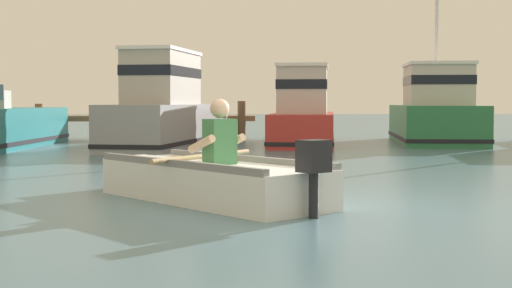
# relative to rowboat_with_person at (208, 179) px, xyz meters

# --- Properties ---
(ground_plane) EXTENTS (120.00, 120.00, 0.00)m
(ground_plane) POSITION_rel_rowboat_with_person_xyz_m (1.31, -0.79, -0.25)
(ground_plane) COLOR slate
(wooden_dock) EXTENTS (13.35, 1.64, 1.23)m
(wooden_dock) POSITION_rel_rowboat_with_person_xyz_m (-5.34, 14.14, 0.40)
(wooden_dock) COLOR brown
(wooden_dock) RESTS_ON ground
(rowboat_with_person) EXTENTS (2.80, 3.28, 1.19)m
(rowboat_with_person) POSITION_rel_rowboat_with_person_xyz_m (0.00, 0.00, 0.00)
(rowboat_with_person) COLOR white
(rowboat_with_person) RESTS_ON ground
(moored_boat_teal) EXTENTS (2.09, 6.21, 1.57)m
(moored_boat_teal) POSITION_rel_rowboat_with_person_xyz_m (-5.17, 10.29, 0.22)
(moored_boat_teal) COLOR #1E727A
(moored_boat_teal) RESTS_ON ground
(moored_boat_grey) EXTENTS (3.15, 6.77, 2.44)m
(moored_boat_grey) POSITION_rel_rowboat_with_person_xyz_m (-1.07, 10.20, 0.65)
(moored_boat_grey) COLOR gray
(moored_boat_grey) RESTS_ON ground
(moored_boat_red) EXTENTS (2.53, 5.78, 2.12)m
(moored_boat_red) POSITION_rel_rowboat_with_person_xyz_m (2.51, 11.21, 0.53)
(moored_boat_red) COLOR #B72D28
(moored_boat_red) RESTS_ON ground
(moored_boat_green) EXTENTS (2.92, 5.47, 4.27)m
(moored_boat_green) POSITION_rel_rowboat_with_person_xyz_m (6.23, 11.52, 0.58)
(moored_boat_green) COLOR #287042
(moored_boat_green) RESTS_ON ground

